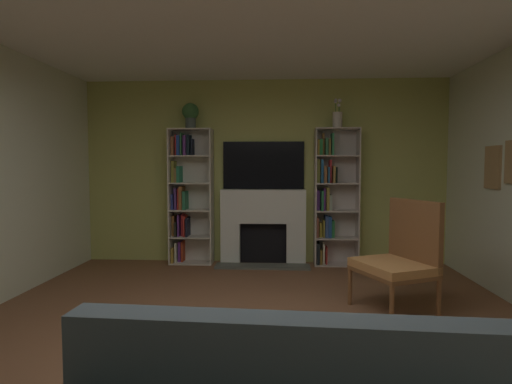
# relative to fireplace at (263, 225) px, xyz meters

# --- Properties ---
(ground_plane) EXTENTS (7.87, 7.87, 0.00)m
(ground_plane) POSITION_rel_fireplace_xyz_m (0.00, -3.17, -0.58)
(ground_plane) COLOR brown
(wall_back_accent) EXTENTS (5.44, 0.06, 2.70)m
(wall_back_accent) POSITION_rel_fireplace_xyz_m (0.00, 0.14, 0.78)
(wall_back_accent) COLOR #B5BA5F
(wall_back_accent) RESTS_ON ground_plane
(fireplace) EXTENTS (1.34, 0.52, 1.09)m
(fireplace) POSITION_rel_fireplace_xyz_m (0.00, 0.00, 0.00)
(fireplace) COLOR white
(fireplace) RESTS_ON ground_plane
(tv) EXTENTS (1.19, 0.06, 0.70)m
(tv) POSITION_rel_fireplace_xyz_m (0.00, 0.08, 0.87)
(tv) COLOR black
(tv) RESTS_ON fireplace
(bookshelf_left) EXTENTS (0.63, 0.31, 1.98)m
(bookshelf_left) POSITION_rel_fireplace_xyz_m (-1.13, -0.00, 0.43)
(bookshelf_left) COLOR beige
(bookshelf_left) RESTS_ON ground_plane
(bookshelf_right) EXTENTS (0.63, 0.30, 1.98)m
(bookshelf_right) POSITION_rel_fireplace_xyz_m (0.98, -0.00, 0.42)
(bookshelf_right) COLOR beige
(bookshelf_right) RESTS_ON ground_plane
(potted_plant) EXTENTS (0.24, 0.24, 0.37)m
(potted_plant) POSITION_rel_fireplace_xyz_m (-1.06, -0.04, 1.62)
(potted_plant) COLOR #4A5752
(potted_plant) RESTS_ON bookshelf_left
(vase_with_flowers) EXTENTS (0.14, 0.14, 0.42)m
(vase_with_flowers) POSITION_rel_fireplace_xyz_m (1.06, -0.04, 1.54)
(vase_with_flowers) COLOR beige
(vase_with_flowers) RESTS_ON bookshelf_right
(armchair) EXTENTS (0.82, 0.88, 1.10)m
(armchair) POSITION_rel_fireplace_xyz_m (1.44, -1.93, -0.04)
(armchair) COLOR brown
(armchair) RESTS_ON ground_plane
(coffee_table) EXTENTS (0.85, 0.53, 0.39)m
(coffee_table) POSITION_rel_fireplace_xyz_m (0.30, -3.77, -0.24)
(coffee_table) COLOR brown
(coffee_table) RESTS_ON ground_plane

